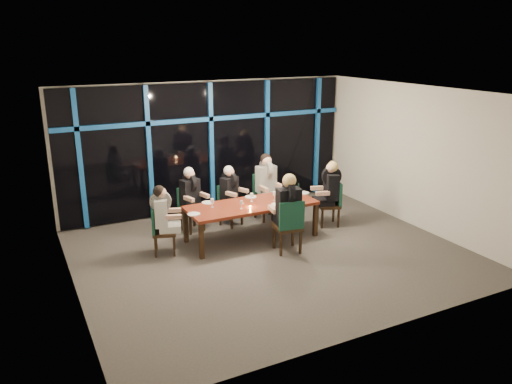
# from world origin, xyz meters

# --- Properties ---
(room) EXTENTS (7.04, 7.00, 3.02)m
(room) POSITION_xyz_m (0.00, 0.00, 2.02)
(room) COLOR #524D48
(room) RESTS_ON ground
(window_wall) EXTENTS (6.86, 0.43, 2.94)m
(window_wall) POSITION_xyz_m (0.01, 2.93, 1.55)
(window_wall) COLOR black
(window_wall) RESTS_ON ground
(dining_table) EXTENTS (2.60, 1.00, 0.75)m
(dining_table) POSITION_xyz_m (0.00, 0.80, 0.68)
(dining_table) COLOR maroon
(dining_table) RESTS_ON ground
(chair_far_left) EXTENTS (0.54, 0.54, 0.94)m
(chair_far_left) POSITION_xyz_m (-0.94, 1.86, 0.52)
(chair_far_left) COLOR black
(chair_far_left) RESTS_ON ground
(chair_far_mid) EXTENTS (0.55, 0.55, 0.90)m
(chair_far_mid) POSITION_xyz_m (-0.08, 1.78, 0.50)
(chair_far_mid) COLOR black
(chair_far_mid) RESTS_ON ground
(chair_far_right) EXTENTS (0.50, 0.50, 1.02)m
(chair_far_right) POSITION_xyz_m (0.83, 1.81, 0.57)
(chair_far_right) COLOR black
(chair_far_right) RESTS_ON ground
(chair_end_left) EXTENTS (0.53, 0.53, 0.91)m
(chair_end_left) POSITION_xyz_m (-1.85, 0.92, 0.51)
(chair_end_left) COLOR black
(chair_end_left) RESTS_ON ground
(chair_end_right) EXTENTS (0.57, 0.57, 0.97)m
(chair_end_right) POSITION_xyz_m (1.92, 0.74, 0.54)
(chair_end_right) COLOR black
(chair_end_right) RESTS_ON ground
(chair_near_mid) EXTENTS (0.56, 0.56, 1.05)m
(chair_near_mid) POSITION_xyz_m (0.32, -0.13, 0.59)
(chair_near_mid) COLOR black
(chair_near_mid) RESTS_ON ground
(diner_far_left) EXTENTS (0.54, 0.63, 0.91)m
(diner_far_left) POSITION_xyz_m (-0.91, 1.79, 0.89)
(diner_far_left) COLOR black
(diner_far_left) RESTS_ON ground
(diner_far_mid) EXTENTS (0.56, 0.62, 0.88)m
(diner_far_mid) POSITION_xyz_m (-0.05, 1.71, 0.86)
(diner_far_mid) COLOR black
(diner_far_mid) RESTS_ON ground
(diner_far_right) EXTENTS (0.52, 0.64, 0.99)m
(diner_far_right) POSITION_xyz_m (0.83, 1.72, 0.97)
(diner_far_right) COLOR black
(diner_far_right) RESTS_ON ground
(diner_end_left) EXTENTS (0.62, 0.54, 0.89)m
(diner_end_left) POSITION_xyz_m (-1.78, 0.89, 0.87)
(diner_end_left) COLOR black
(diner_end_left) RESTS_ON ground
(diner_end_right) EXTENTS (0.66, 0.58, 0.95)m
(diner_end_right) POSITION_xyz_m (1.84, 0.77, 0.93)
(diner_end_right) COLOR black
(diner_end_right) RESTS_ON ground
(diner_near_mid) EXTENTS (0.57, 0.69, 1.02)m
(diner_near_mid) POSITION_xyz_m (0.34, -0.05, 1.00)
(diner_near_mid) COLOR black
(diner_near_mid) RESTS_ON ground
(plate_far_left) EXTENTS (0.24, 0.24, 0.01)m
(plate_far_left) POSITION_xyz_m (-0.76, 1.24, 0.76)
(plate_far_left) COLOR white
(plate_far_left) RESTS_ON dining_table
(plate_far_mid) EXTENTS (0.24, 0.24, 0.01)m
(plate_far_mid) POSITION_xyz_m (0.18, 1.20, 0.76)
(plate_far_mid) COLOR white
(plate_far_mid) RESTS_ON dining_table
(plate_far_right) EXTENTS (0.24, 0.24, 0.01)m
(plate_far_right) POSITION_xyz_m (0.86, 1.16, 0.76)
(plate_far_right) COLOR white
(plate_far_right) RESTS_ON dining_table
(plate_end_left) EXTENTS (0.24, 0.24, 0.01)m
(plate_end_left) POSITION_xyz_m (-1.24, 0.72, 0.76)
(plate_end_left) COLOR white
(plate_end_left) RESTS_ON dining_table
(plate_end_right) EXTENTS (0.24, 0.24, 0.01)m
(plate_end_right) POSITION_xyz_m (1.28, 0.94, 0.76)
(plate_end_right) COLOR white
(plate_end_right) RESTS_ON dining_table
(plate_near_mid) EXTENTS (0.24, 0.24, 0.01)m
(plate_near_mid) POSITION_xyz_m (0.43, 0.51, 0.76)
(plate_near_mid) COLOR white
(plate_near_mid) RESTS_ON dining_table
(wine_bottle) EXTENTS (0.08, 0.08, 0.34)m
(wine_bottle) POSITION_xyz_m (0.98, 0.63, 0.88)
(wine_bottle) COLOR black
(wine_bottle) RESTS_ON dining_table
(water_pitcher) EXTENTS (0.12, 0.11, 0.19)m
(water_pitcher) POSITION_xyz_m (0.78, 0.71, 0.85)
(water_pitcher) COLOR silver
(water_pitcher) RESTS_ON dining_table
(tea_light) EXTENTS (0.05, 0.05, 0.03)m
(tea_light) POSITION_xyz_m (-0.12, 0.62, 0.76)
(tea_light) COLOR #F3A148
(tea_light) RESTS_ON dining_table
(wine_glass_a) EXTENTS (0.06, 0.06, 0.16)m
(wine_glass_a) POSITION_xyz_m (-0.31, 0.62, 0.87)
(wine_glass_a) COLOR silver
(wine_glass_a) RESTS_ON dining_table
(wine_glass_b) EXTENTS (0.07, 0.07, 0.17)m
(wine_glass_b) POSITION_xyz_m (0.07, 0.93, 0.88)
(wine_glass_b) COLOR silver
(wine_glass_b) RESTS_ON dining_table
(wine_glass_c) EXTENTS (0.07, 0.07, 0.19)m
(wine_glass_c) POSITION_xyz_m (0.51, 0.77, 0.89)
(wine_glass_c) COLOR silver
(wine_glass_c) RESTS_ON dining_table
(wine_glass_d) EXTENTS (0.07, 0.07, 0.17)m
(wine_glass_d) POSITION_xyz_m (-0.78, 0.95, 0.88)
(wine_glass_d) COLOR silver
(wine_glass_d) RESTS_ON dining_table
(wine_glass_e) EXTENTS (0.08, 0.08, 0.19)m
(wine_glass_e) POSITION_xyz_m (0.99, 1.01, 0.89)
(wine_glass_e) COLOR silver
(wine_glass_e) RESTS_ON dining_table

